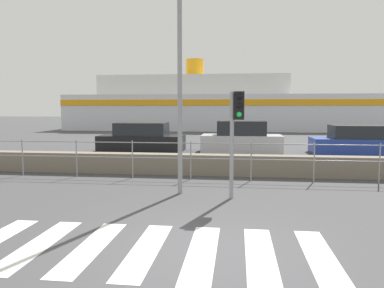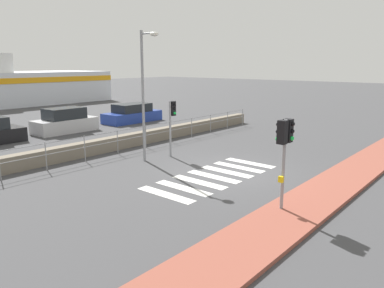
{
  "view_description": "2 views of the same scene",
  "coord_description": "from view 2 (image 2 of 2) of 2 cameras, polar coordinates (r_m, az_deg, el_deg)",
  "views": [
    {
      "loc": [
        0.51,
        -5.62,
        2.26
      ],
      "look_at": [
        -0.42,
        2.0,
        1.5
      ],
      "focal_mm": 35.0,
      "sensor_mm": 36.0,
      "label": 1
    },
    {
      "loc": [
        -12.26,
        -8.48,
        4.37
      ],
      "look_at": [
        -1.05,
        1.0,
        1.2
      ],
      "focal_mm": 35.0,
      "sensor_mm": 36.0,
      "label": 2
    }
  ],
  "objects": [
    {
      "name": "parked_car_silver",
      "position": [
        25.58,
        -18.79,
        3.22
      ],
      "size": [
        3.99,
        1.76,
        1.58
      ],
      "color": "#BCBCC1",
      "rests_on": "ground_plane"
    },
    {
      "name": "harbor_fence",
      "position": [
        19.21,
        -9.12,
        1.29
      ],
      "size": [
        20.63,
        0.04,
        1.2
      ],
      "color": "gray",
      "rests_on": "ground_plane"
    },
    {
      "name": "traffic_light_near",
      "position": [
        11.1,
        13.93,
        0.49
      ],
      "size": [
        0.58,
        0.41,
        2.8
      ],
      "color": "gray",
      "rests_on": "ground_plane"
    },
    {
      "name": "ground_plane",
      "position": [
        15.53,
        5.34,
        -4.21
      ],
      "size": [
        160.0,
        160.0,
        0.0
      ],
      "primitive_type": "plane",
      "color": "#424244"
    },
    {
      "name": "crosswalk",
      "position": [
        14.81,
        3.29,
        -4.98
      ],
      "size": [
        5.85,
        2.4,
        0.01
      ],
      "color": "silver",
      "rests_on": "ground_plane"
    },
    {
      "name": "parked_car_blue",
      "position": [
        28.9,
        -9.08,
        4.52
      ],
      "size": [
        4.55,
        1.87,
        1.39
      ],
      "color": "#233D9E",
      "rests_on": "ground_plane"
    },
    {
      "name": "seawall",
      "position": [
        19.96,
        -10.72,
        0.33
      ],
      "size": [
        22.88,
        0.55,
        0.68
      ],
      "color": "slate",
      "rests_on": "ground_plane"
    },
    {
      "name": "streetlamp",
      "position": [
        16.64,
        -7.09,
        9.39
      ],
      "size": [
        0.32,
        1.05,
        5.76
      ],
      "color": "gray",
      "rests_on": "ground_plane"
    },
    {
      "name": "sidewalk_brick",
      "position": [
        13.71,
        19.63,
        -6.87
      ],
      "size": [
        24.0,
        1.8,
        0.12
      ],
      "color": "#934C3D",
      "rests_on": "ground_plane"
    },
    {
      "name": "traffic_light_far",
      "position": [
        17.68,
        -3.08,
        4.26
      ],
      "size": [
        0.34,
        0.32,
        2.64
      ],
      "color": "gray",
      "rests_on": "ground_plane"
    }
  ]
}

